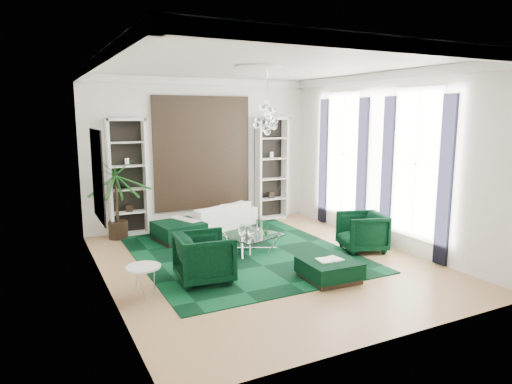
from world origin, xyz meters
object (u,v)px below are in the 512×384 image
ottoman_front (329,270)px  ottoman_side (179,232)px  sofa (215,217)px  armchair_right (362,232)px  side_table (144,283)px  coffee_table (250,243)px  palm (116,187)px  armchair_left (204,257)px

ottoman_front → ottoman_side: bearing=114.2°
sofa → armchair_right: 3.75m
side_table → ottoman_side: bearing=63.3°
coffee_table → side_table: side_table is taller
coffee_table → palm: palm is taller
side_table → sofa: bearing=53.5°
sofa → ottoman_front: bearing=74.5°
palm → coffee_table: bearing=-44.7°
ottoman_side → armchair_left: bearing=-97.7°
armchair_left → sofa: bearing=-19.3°
coffee_table → ottoman_side: ottoman_side is taller
ottoman_side → ottoman_front: bearing=-65.8°
side_table → palm: bearing=85.7°
armchair_right → ottoman_side: size_ratio=0.91×
armchair_left → coffee_table: 1.96m
armchair_left → side_table: (-1.13, -0.28, -0.17)m
sofa → palm: palm is taller
ottoman_side → ottoman_front: 3.96m
armchair_left → side_table: armchair_left is taller
sofa → ottoman_front: sofa is taller
coffee_table → ottoman_front: 2.22m
armchair_left → coffee_table: (1.50, 1.24, -0.25)m
ottoman_front → palm: size_ratio=0.37×
ottoman_side → ottoman_front: size_ratio=1.10×
armchair_left → ottoman_side: bearing=-2.3°
coffee_table → palm: bearing=135.3°
coffee_table → ottoman_side: bearing=128.1°
ottoman_side → side_table: bearing=-116.7°
armchair_left → ottoman_front: 2.21m
armchair_right → coffee_table: bearing=-98.9°
coffee_table → palm: (-2.34, 2.31, 1.04)m
coffee_table → side_table: bearing=-149.9°
coffee_table → ottoman_side: (-1.13, 1.44, 0.04)m
sofa → side_table: (-2.63, -3.56, -0.07)m
ottoman_front → side_table: (-3.11, 0.65, 0.08)m
armchair_left → coffee_table: armchair_left is taller
armchair_right → coffee_table: 2.40m
armchair_left → palm: size_ratio=0.39×
coffee_table → armchair_left: bearing=-140.4°
sofa → side_table: 4.43m
side_table → palm: 3.96m
ottoman_front → palm: 5.40m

